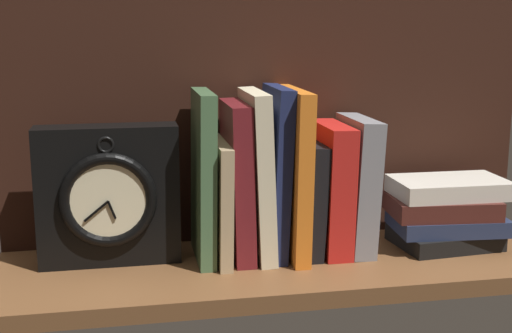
# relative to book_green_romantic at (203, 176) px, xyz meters

# --- Properties ---
(ground_plane) EXTENTS (0.86, 0.26, 0.03)m
(ground_plane) POSITION_rel_book_green_romantic_xyz_m (0.12, -0.04, -0.14)
(ground_plane) COLOR brown
(back_panel) EXTENTS (0.86, 0.01, 0.41)m
(back_panel) POSITION_rel_book_green_romantic_xyz_m (0.12, 0.09, 0.08)
(back_panel) COLOR black
(back_panel) RESTS_ON ground_plane
(book_green_romantic) EXTENTS (0.03, 0.14, 0.25)m
(book_green_romantic) POSITION_rel_book_green_romantic_xyz_m (0.00, 0.00, 0.00)
(book_green_romantic) COLOR #476B44
(book_green_romantic) RESTS_ON ground_plane
(book_tan_shortstories) EXTENTS (0.02, 0.16, 0.18)m
(book_tan_shortstories) POSITION_rel_book_green_romantic_xyz_m (0.02, 0.00, -0.04)
(book_tan_shortstories) COLOR tan
(book_tan_shortstories) RESTS_ON ground_plane
(book_maroon_dawkins) EXTENTS (0.03, 0.14, 0.24)m
(book_maroon_dawkins) POSITION_rel_book_green_romantic_xyz_m (0.05, 0.00, -0.01)
(book_maroon_dawkins) COLOR maroon
(book_maroon_dawkins) RESTS_ON ground_plane
(book_cream_twain) EXTENTS (0.04, 0.14, 0.25)m
(book_cream_twain) POSITION_rel_book_green_romantic_xyz_m (0.08, 0.00, -0.00)
(book_cream_twain) COLOR beige
(book_cream_twain) RESTS_ON ground_plane
(book_navy_bierce) EXTENTS (0.03, 0.13, 0.26)m
(book_navy_bierce) POSITION_rel_book_green_romantic_xyz_m (0.11, 0.00, 0.00)
(book_navy_bierce) COLOR #192147
(book_navy_bierce) RESTS_ON ground_plane
(book_orange_pandolfini) EXTENTS (0.03, 0.17, 0.25)m
(book_orange_pandolfini) POSITION_rel_book_green_romantic_xyz_m (0.14, 0.00, 0.00)
(book_orange_pandolfini) COLOR orange
(book_orange_pandolfini) RESTS_ON ground_plane
(book_black_skeptic) EXTENTS (0.03, 0.13, 0.17)m
(book_black_skeptic) POSITION_rel_book_green_romantic_xyz_m (0.16, 0.00, -0.04)
(book_black_skeptic) COLOR black
(book_black_skeptic) RESTS_ON ground_plane
(book_red_requiem) EXTENTS (0.04, 0.14, 0.20)m
(book_red_requiem) POSITION_rel_book_green_romantic_xyz_m (0.20, 0.00, -0.03)
(book_red_requiem) COLOR red
(book_red_requiem) RESTS_ON ground_plane
(book_gray_chess) EXTENTS (0.04, 0.13, 0.21)m
(book_gray_chess) POSITION_rel_book_green_romantic_xyz_m (0.24, 0.00, -0.02)
(book_gray_chess) COLOR gray
(book_gray_chess) RESTS_ON ground_plane
(framed_clock) EXTENTS (0.21, 0.07, 0.21)m
(framed_clock) POSITION_rel_book_green_romantic_xyz_m (-0.14, 0.00, -0.02)
(framed_clock) COLOR black
(framed_clock) RESTS_ON ground_plane
(book_stack_side) EXTENTS (0.19, 0.13, 0.11)m
(book_stack_side) POSITION_rel_book_green_romantic_xyz_m (0.39, -0.01, -0.07)
(book_stack_side) COLOR black
(book_stack_side) RESTS_ON ground_plane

